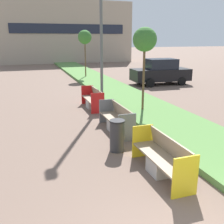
{
  "coord_description": "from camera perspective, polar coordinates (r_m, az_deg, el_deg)",
  "views": [
    {
      "loc": [
        -2.15,
        -2.2,
        3.3
      ],
      "look_at": [
        0.9,
        6.83,
        0.6
      ],
      "focal_mm": 42.0,
      "sensor_mm": 36.0,
      "label": 1
    }
  ],
  "objects": [
    {
      "name": "bench_grey_frame",
      "position": [
        9.59,
        1.04,
        -1.95
      ],
      "size": [
        0.65,
        2.24,
        0.94
      ],
      "color": "#ADA8A0",
      "rests_on": "ground"
    },
    {
      "name": "bench_red_frame",
      "position": [
        12.76,
        -4.16,
        2.49
      ],
      "size": [
        0.65,
        2.04,
        0.94
      ],
      "color": "#ADA8A0",
      "rests_on": "ground"
    },
    {
      "name": "planter_grass_strip",
      "position": [
        15.51,
        1.94,
        3.86
      ],
      "size": [
        2.8,
        120.0,
        0.18
      ],
      "color": "#568442",
      "rests_on": "ground"
    },
    {
      "name": "street_lamp_post",
      "position": [
        13.15,
        -2.4,
        20.69
      ],
      "size": [
        0.24,
        0.44,
        8.07
      ],
      "color": "#56595B",
      "rests_on": "ground"
    },
    {
      "name": "building_backdrop",
      "position": [
        38.76,
        -9.94,
        16.7
      ],
      "size": [
        17.67,
        5.34,
        8.1
      ],
      "color": "tan",
      "rests_on": "ground"
    },
    {
      "name": "bench_yellow_frame",
      "position": [
        6.75,
        10.8,
        -10.19
      ],
      "size": [
        0.65,
        2.16,
        0.94
      ],
      "color": "#ADA8A0",
      "rests_on": "ground"
    },
    {
      "name": "sapling_tree_near",
      "position": [
        11.55,
        7.14,
        15.17
      ],
      "size": [
        1.02,
        1.02,
        3.75
      ],
      "color": "brown",
      "rests_on": "ground"
    },
    {
      "name": "parked_car_distant",
      "position": [
        19.66,
        10.51,
        8.58
      ],
      "size": [
        4.29,
        2.0,
        1.86
      ],
      "rotation": [
        0.0,
        0.0,
        -0.06
      ],
      "color": "black",
      "rests_on": "ground"
    },
    {
      "name": "sapling_tree_far",
      "position": [
        22.28,
        -5.96,
        15.82
      ],
      "size": [
        1.12,
        1.12,
        3.93
      ],
      "color": "brown",
      "rests_on": "ground"
    },
    {
      "name": "litter_bin",
      "position": [
        7.86,
        1.11,
        -5.16
      ],
      "size": [
        0.46,
        0.46,
        0.97
      ],
      "color": "#2D2D30",
      "rests_on": "ground"
    }
  ]
}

